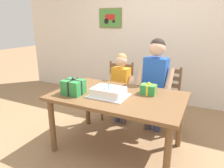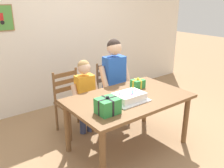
{
  "view_description": "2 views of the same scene",
  "coord_description": "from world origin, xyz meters",
  "px_view_note": "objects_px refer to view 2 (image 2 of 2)",
  "views": [
    {
      "loc": [
        0.93,
        -2.06,
        1.55
      ],
      "look_at": [
        -0.09,
        0.03,
        0.84
      ],
      "focal_mm": 32.62,
      "sensor_mm": 36.0,
      "label": 1
    },
    {
      "loc": [
        -1.9,
        -2.15,
        1.93
      ],
      "look_at": [
        -0.17,
        0.13,
        0.9
      ],
      "focal_mm": 39.32,
      "sensor_mm": 36.0,
      "label": 2
    }
  ],
  "objects_px": {
    "dining_table": "(129,103)",
    "gift_box_beside_cake": "(138,84)",
    "birthday_cake": "(129,97)",
    "child_younger": "(85,90)",
    "chair_right": "(112,91)",
    "chair_left": "(72,102)",
    "child_older": "(114,74)",
    "gift_box_red_large": "(108,106)"
  },
  "relations": [
    {
      "from": "chair_right",
      "to": "dining_table",
      "type": "bearing_deg",
      "value": -113.95
    },
    {
      "from": "dining_table",
      "to": "child_older",
      "type": "height_order",
      "value": "child_older"
    },
    {
      "from": "birthday_cake",
      "to": "gift_box_beside_cake",
      "type": "distance_m",
      "value": 0.48
    },
    {
      "from": "gift_box_red_large",
      "to": "child_older",
      "type": "distance_m",
      "value": 1.15
    },
    {
      "from": "gift_box_beside_cake",
      "to": "chair_right",
      "type": "xyz_separation_m",
      "value": [
        0.05,
        0.66,
        -0.32
      ]
    },
    {
      "from": "gift_box_beside_cake",
      "to": "chair_left",
      "type": "relative_size",
      "value": 0.19
    },
    {
      "from": "dining_table",
      "to": "child_younger",
      "type": "distance_m",
      "value": 0.71
    },
    {
      "from": "chair_right",
      "to": "gift_box_beside_cake",
      "type": "bearing_deg",
      "value": -94.75
    },
    {
      "from": "gift_box_red_large",
      "to": "chair_right",
      "type": "xyz_separation_m",
      "value": [
        0.86,
        1.04,
        -0.35
      ]
    },
    {
      "from": "dining_table",
      "to": "child_older",
      "type": "bearing_deg",
      "value": 67.36
    },
    {
      "from": "chair_left",
      "to": "child_older",
      "type": "relative_size",
      "value": 0.68
    },
    {
      "from": "gift_box_red_large",
      "to": "child_older",
      "type": "height_order",
      "value": "child_older"
    },
    {
      "from": "child_younger",
      "to": "chair_right",
      "type": "bearing_deg",
      "value": 16.07
    },
    {
      "from": "dining_table",
      "to": "birthday_cake",
      "type": "relative_size",
      "value": 3.5
    },
    {
      "from": "chair_right",
      "to": "child_older",
      "type": "height_order",
      "value": "child_older"
    },
    {
      "from": "birthday_cake",
      "to": "child_younger",
      "type": "distance_m",
      "value": 0.78
    },
    {
      "from": "gift_box_beside_cake",
      "to": "birthday_cake",
      "type": "bearing_deg",
      "value": -145.27
    },
    {
      "from": "dining_table",
      "to": "gift_box_red_large",
      "type": "relative_size",
      "value": 6.44
    },
    {
      "from": "dining_table",
      "to": "chair_left",
      "type": "relative_size",
      "value": 1.67
    },
    {
      "from": "birthday_cake",
      "to": "child_younger",
      "type": "xyz_separation_m",
      "value": [
        -0.17,
        0.75,
        -0.1
      ]
    },
    {
      "from": "chair_left",
      "to": "gift_box_beside_cake",
      "type": "bearing_deg",
      "value": -43.47
    },
    {
      "from": "gift_box_beside_cake",
      "to": "child_younger",
      "type": "bearing_deg",
      "value": 139.83
    },
    {
      "from": "child_younger",
      "to": "gift_box_red_large",
      "type": "bearing_deg",
      "value": -105.2
    },
    {
      "from": "child_younger",
      "to": "birthday_cake",
      "type": "bearing_deg",
      "value": -77.06
    },
    {
      "from": "dining_table",
      "to": "gift_box_beside_cake",
      "type": "height_order",
      "value": "gift_box_beside_cake"
    },
    {
      "from": "gift_box_beside_cake",
      "to": "chair_right",
      "type": "bearing_deg",
      "value": 85.25
    },
    {
      "from": "birthday_cake",
      "to": "chair_right",
      "type": "relative_size",
      "value": 0.48
    },
    {
      "from": "chair_right",
      "to": "child_older",
      "type": "relative_size",
      "value": 0.68
    },
    {
      "from": "dining_table",
      "to": "child_younger",
      "type": "height_order",
      "value": "child_younger"
    },
    {
      "from": "dining_table",
      "to": "chair_left",
      "type": "bearing_deg",
      "value": 114.05
    },
    {
      "from": "birthday_cake",
      "to": "child_younger",
      "type": "bearing_deg",
      "value": 102.94
    },
    {
      "from": "gift_box_red_large",
      "to": "child_older",
      "type": "relative_size",
      "value": 0.18
    },
    {
      "from": "gift_box_red_large",
      "to": "child_younger",
      "type": "relative_size",
      "value": 0.21
    },
    {
      "from": "chair_right",
      "to": "child_younger",
      "type": "height_order",
      "value": "child_younger"
    },
    {
      "from": "chair_left",
      "to": "chair_right",
      "type": "distance_m",
      "value": 0.75
    },
    {
      "from": "dining_table",
      "to": "child_younger",
      "type": "xyz_separation_m",
      "value": [
        -0.25,
        0.66,
        0.04
      ]
    },
    {
      "from": "birthday_cake",
      "to": "gift_box_beside_cake",
      "type": "height_order",
      "value": "birthday_cake"
    },
    {
      "from": "birthday_cake",
      "to": "chair_left",
      "type": "xyz_separation_m",
      "value": [
        -0.3,
        0.93,
        -0.31
      ]
    },
    {
      "from": "birthday_cake",
      "to": "child_older",
      "type": "xyz_separation_m",
      "value": [
        0.35,
        0.75,
        0.04
      ]
    },
    {
      "from": "dining_table",
      "to": "chair_right",
      "type": "xyz_separation_m",
      "value": [
        0.37,
        0.84,
        -0.17
      ]
    },
    {
      "from": "gift_box_beside_cake",
      "to": "chair_left",
      "type": "height_order",
      "value": "chair_left"
    },
    {
      "from": "dining_table",
      "to": "chair_left",
      "type": "distance_m",
      "value": 0.94
    }
  ]
}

